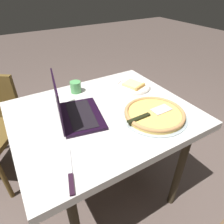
% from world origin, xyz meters
% --- Properties ---
extents(ground_plane, '(12.00, 12.00, 0.00)m').
position_xyz_m(ground_plane, '(0.00, 0.00, 0.00)').
color(ground_plane, brown).
extents(dining_table, '(1.07, 0.89, 0.75)m').
position_xyz_m(dining_table, '(0.00, 0.00, 0.68)').
color(dining_table, silver).
rests_on(dining_table, ground_plane).
extents(laptop, '(0.30, 0.38, 0.25)m').
position_xyz_m(laptop, '(-0.18, 0.03, 0.81)').
color(laptop, black).
rests_on(laptop, dining_table).
extents(pizza_plate, '(0.25, 0.25, 0.04)m').
position_xyz_m(pizza_plate, '(0.35, 0.16, 0.76)').
color(pizza_plate, white).
rests_on(pizza_plate, dining_table).
extents(pizza_tray, '(0.39, 0.39, 0.04)m').
position_xyz_m(pizza_tray, '(0.24, -0.20, 0.77)').
color(pizza_tray, '#97A5AB').
rests_on(pizza_tray, dining_table).
extents(table_knife, '(0.09, 0.24, 0.01)m').
position_xyz_m(table_knife, '(-0.34, -0.34, 0.75)').
color(table_knife, '#BDBBC0').
rests_on(table_knife, dining_table).
extents(drink_cup, '(0.08, 0.08, 0.08)m').
position_xyz_m(drink_cup, '(-0.05, 0.32, 0.79)').
color(drink_cup, '#51A058').
rests_on(drink_cup, dining_table).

